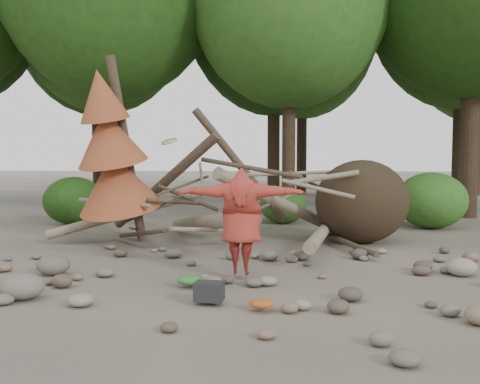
{
  "coord_description": "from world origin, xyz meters",
  "views": [
    {
      "loc": [
        0.52,
        -8.46,
        2.1
      ],
      "look_at": [
        -0.11,
        1.5,
        1.4
      ],
      "focal_mm": 40.0,
      "sensor_mm": 36.0,
      "label": 1
    }
  ],
  "objects": [
    {
      "name": "boulder_front_left",
      "position": [
        -3.12,
        -1.05,
        0.19
      ],
      "size": [
        0.64,
        0.58,
        0.39
      ],
      "primitive_type": "ellipsoid",
      "color": "#70675D",
      "rests_on": "ground"
    },
    {
      "name": "bush_left",
      "position": [
        -5.5,
        7.2,
        0.72
      ],
      "size": [
        1.8,
        1.8,
        1.44
      ],
      "primitive_type": "ellipsoid",
      "color": "#1F4612",
      "rests_on": "ground"
    },
    {
      "name": "bush_mid",
      "position": [
        0.8,
        7.8,
        0.56
      ],
      "size": [
        1.4,
        1.4,
        1.12
      ],
      "primitive_type": "ellipsoid",
      "color": "#2A5919",
      "rests_on": "ground"
    },
    {
      "name": "ground",
      "position": [
        0.0,
        0.0,
        0.0
      ],
      "size": [
        120.0,
        120.0,
        0.0
      ],
      "primitive_type": "plane",
      "color": "#514C44",
      "rests_on": "ground"
    },
    {
      "name": "backpack",
      "position": [
        -0.38,
        -1.16,
        0.13
      ],
      "size": [
        0.43,
        0.32,
        0.26
      ],
      "primitive_type": "cube",
      "rotation": [
        0.0,
        0.0,
        -0.14
      ],
      "color": "black",
      "rests_on": "ground"
    },
    {
      "name": "bush_right",
      "position": [
        5.0,
        7.0,
        0.8
      ],
      "size": [
        2.0,
        2.0,
        1.6
      ],
      "primitive_type": "ellipsoid",
      "color": "#346A21",
      "rests_on": "ground"
    },
    {
      "name": "frisbee_thrower",
      "position": [
        -0.03,
        0.44,
        0.98
      ],
      "size": [
        2.56,
        0.81,
        2.33
      ],
      "color": "maroon",
      "rests_on": "ground"
    },
    {
      "name": "deadfall_pile",
      "position": [
        2.02,
        4.24,
        0.95
      ],
      "size": [
        8.55,
        5.24,
        3.3
      ],
      "color": "#332619",
      "rests_on": "ground"
    },
    {
      "name": "cloth_green",
      "position": [
        -0.8,
        -0.24,
        0.08
      ],
      "size": [
        0.4,
        0.34,
        0.15
      ],
      "primitive_type": "ellipsoid",
      "color": "#2E6F2C",
      "rests_on": "ground"
    },
    {
      "name": "boulder_mid_right",
      "position": [
        3.77,
        0.88,
        0.16
      ],
      "size": [
        0.53,
        0.47,
        0.32
      ],
      "primitive_type": "ellipsoid",
      "color": "gray",
      "rests_on": "ground"
    },
    {
      "name": "boulder_mid_left",
      "position": [
        -3.32,
        0.52,
        0.18
      ],
      "size": [
        0.58,
        0.53,
        0.35
      ],
      "primitive_type": "ellipsoid",
      "color": "#625A52",
      "rests_on": "ground"
    },
    {
      "name": "cloth_orange",
      "position": [
        0.36,
        -1.44,
        0.06
      ],
      "size": [
        0.34,
        0.28,
        0.12
      ],
      "primitive_type": "ellipsoid",
      "color": "#9E461B",
      "rests_on": "ground"
    },
    {
      "name": "dead_conifer",
      "position": [
        -3.12,
        3.37,
        2.11
      ],
      "size": [
        2.06,
        2.16,
        4.35
      ],
      "color": "#4C3F30",
      "rests_on": "ground"
    }
  ]
}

